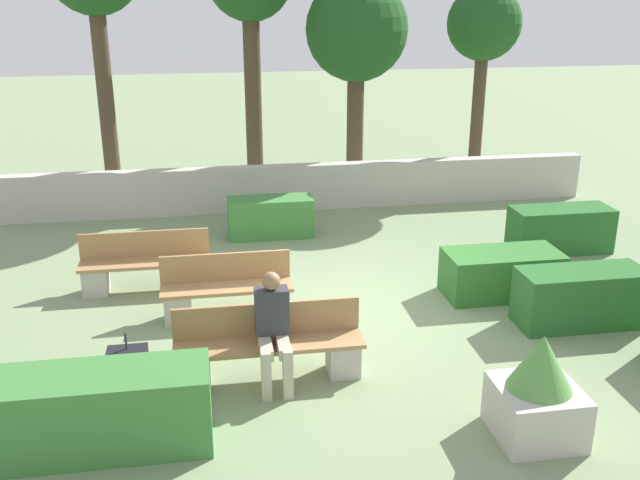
# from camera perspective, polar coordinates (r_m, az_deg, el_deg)

# --- Properties ---
(ground_plane) EXTENTS (60.00, 60.00, 0.00)m
(ground_plane) POSITION_cam_1_polar(r_m,az_deg,el_deg) (10.18, 2.74, -5.59)
(ground_plane) COLOR gray
(perimeter_wall) EXTENTS (11.93, 0.30, 0.93)m
(perimeter_wall) POSITION_cam_1_polar(r_m,az_deg,el_deg) (14.63, -1.29, 4.29)
(perimeter_wall) COLOR #B7B2A8
(perimeter_wall) RESTS_ON ground_plane
(bench_front) EXTENTS (2.20, 0.48, 0.86)m
(bench_front) POSITION_cam_1_polar(r_m,az_deg,el_deg) (8.39, -4.09, -8.80)
(bench_front) COLOR #A37A4C
(bench_front) RESTS_ON ground_plane
(bench_left_side) EXTENTS (1.80, 0.49, 0.86)m
(bench_left_side) POSITION_cam_1_polar(r_m,az_deg,el_deg) (9.93, -7.45, -4.32)
(bench_left_side) COLOR #A37A4C
(bench_left_side) RESTS_ON ground_plane
(bench_right_side) EXTENTS (1.92, 0.48, 0.86)m
(bench_right_side) POSITION_cam_1_polar(r_m,az_deg,el_deg) (11.03, -13.78, -2.22)
(bench_right_side) COLOR #A37A4C
(bench_right_side) RESTS_ON ground_plane
(person_seated_man) EXTENTS (0.38, 0.64, 1.34)m
(person_seated_man) POSITION_cam_1_polar(r_m,az_deg,el_deg) (8.09, -3.77, -6.82)
(person_seated_man) COLOR #B2A893
(person_seated_man) RESTS_ON ground_plane
(hedge_block_near_left) EXTENTS (1.53, 0.61, 0.72)m
(hedge_block_near_left) POSITION_cam_1_polar(r_m,az_deg,el_deg) (13.05, -3.98, 1.84)
(hedge_block_near_left) COLOR #3D7A38
(hedge_block_near_left) RESTS_ON ground_plane
(hedge_block_near_right) EXTENTS (1.72, 0.67, 0.77)m
(hedge_block_near_right) POSITION_cam_1_polar(r_m,az_deg,el_deg) (10.23, 20.14, -4.33)
(hedge_block_near_right) COLOR #286028
(hedge_block_near_right) RESTS_ON ground_plane
(hedge_block_mid_left) EXTENTS (1.71, 0.68, 0.77)m
(hedge_block_mid_left) POSITION_cam_1_polar(r_m,az_deg,el_deg) (12.95, 18.67, 0.81)
(hedge_block_mid_left) COLOR #286028
(hedge_block_mid_left) RESTS_ON ground_plane
(hedge_block_mid_right) EXTENTS (2.05, 0.73, 0.83)m
(hedge_block_mid_right) POSITION_cam_1_polar(r_m,az_deg,el_deg) (7.47, -16.82, -12.96)
(hedge_block_mid_right) COLOR #3D7A38
(hedge_block_mid_right) RESTS_ON ground_plane
(hedge_block_far_right) EXTENTS (1.69, 0.81, 0.67)m
(hedge_block_far_right) POSITION_cam_1_polar(r_m,az_deg,el_deg) (10.87, 14.33, -2.60)
(hedge_block_far_right) COLOR #33702D
(hedge_block_far_right) RESTS_ON ground_plane
(planter_corner_left) EXTENTS (0.82, 0.82, 1.13)m
(planter_corner_left) POSITION_cam_1_polar(r_m,az_deg,el_deg) (7.61, 17.05, -11.59)
(planter_corner_left) COLOR #B7B2A8
(planter_corner_left) RESTS_ON ground_plane
(suitcase) EXTENTS (0.44, 0.24, 0.77)m
(suitcase) POSITION_cam_1_polar(r_m,az_deg,el_deg) (8.35, -15.03, -10.12)
(suitcase) COLOR black
(suitcase) RESTS_ON ground_plane
(tree_center_right) EXTENTS (2.11, 2.11, 4.56)m
(tree_center_right) POSITION_cam_1_polar(r_m,az_deg,el_deg) (15.23, 2.95, 16.18)
(tree_center_right) COLOR #473828
(tree_center_right) RESTS_ON ground_plane
(tree_rightmost) EXTENTS (1.56, 1.56, 4.39)m
(tree_rightmost) POSITION_cam_1_polar(r_m,az_deg,el_deg) (15.99, 12.97, 16.13)
(tree_rightmost) COLOR #473828
(tree_rightmost) RESTS_ON ground_plane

